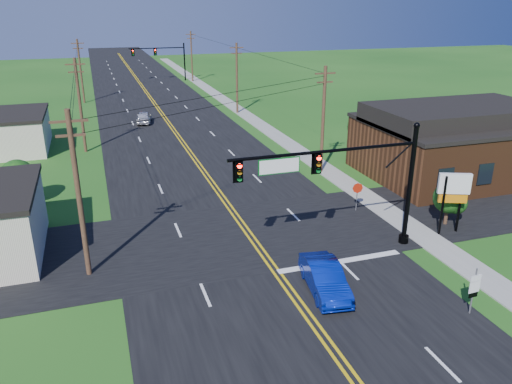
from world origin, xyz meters
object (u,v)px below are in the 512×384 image
object	(u,v)px
signal_mast_far	(161,56)
blue_car	(325,279)
signal_mast_main	(342,177)
route_sign	(474,288)
stop_sign	(357,191)

from	to	relation	value
signal_mast_far	blue_car	xyz separation A→B (m)	(-2.63, -75.51, -3.79)
signal_mast_main	blue_car	size ratio (longest dim) A/B	2.47
signal_mast_main	route_sign	xyz separation A→B (m)	(3.16, -7.42, -3.34)
blue_car	stop_sign	size ratio (longest dim) A/B	2.20
signal_mast_far	stop_sign	xyz separation A→B (m)	(4.06, -66.64, -3.05)
signal_mast_main	blue_car	xyz separation A→B (m)	(-2.53, -3.51, -4.00)
signal_mast_main	signal_mast_far	world-z (taller)	same
stop_sign	signal_mast_far	bearing A→B (deg)	104.14
blue_car	route_sign	world-z (taller)	route_sign
blue_car	signal_mast_far	bearing A→B (deg)	96.34
signal_mast_main	route_sign	bearing A→B (deg)	-66.93
signal_mast_main	route_sign	world-z (taller)	signal_mast_main
signal_mast_far	blue_car	world-z (taller)	signal_mast_far
route_sign	stop_sign	xyz separation A→B (m)	(1.00, 12.79, 0.09)
blue_car	stop_sign	distance (m)	11.14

